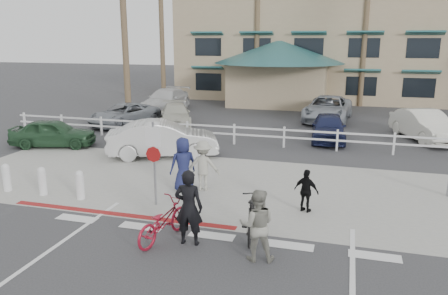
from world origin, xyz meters
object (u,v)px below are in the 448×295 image
(bike_black, at_px, (251,217))
(car_red_compact, at_px, (53,133))
(sign_post, at_px, (154,159))
(bike_red, at_px, (163,221))
(car_white_sedan, at_px, (163,139))

(bike_black, xyz_separation_m, car_red_compact, (-11.06, 6.92, 0.10))
(sign_post, distance_m, bike_black, 3.68)
(sign_post, distance_m, bike_red, 2.61)
(car_white_sedan, bearing_deg, bike_black, -163.93)
(bike_red, bearing_deg, sign_post, -46.87)
(sign_post, relative_size, bike_black, 1.55)
(bike_red, xyz_separation_m, bike_black, (2.10, 0.74, 0.05))
(bike_red, relative_size, car_red_compact, 0.51)
(sign_post, xyz_separation_m, bike_black, (3.29, -1.39, -0.89))
(bike_red, relative_size, bike_black, 1.05)
(sign_post, relative_size, car_red_compact, 0.75)
(bike_red, height_order, car_white_sedan, car_white_sedan)
(car_red_compact, bearing_deg, sign_post, -141.97)
(sign_post, xyz_separation_m, bike_red, (1.19, -2.13, -0.94))
(sign_post, xyz_separation_m, car_red_compact, (-7.76, 5.53, -0.79))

